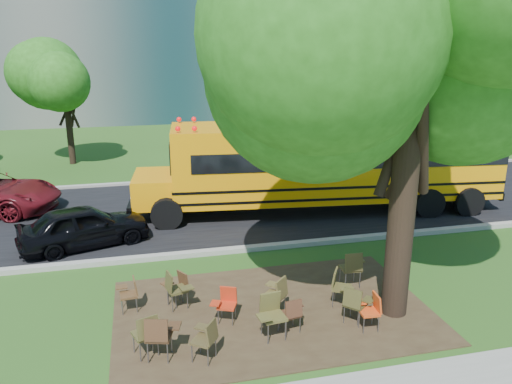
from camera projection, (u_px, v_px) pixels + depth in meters
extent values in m
plane|color=#234716|center=(225.00, 306.00, 11.51)|extent=(160.00, 160.00, 0.00)
cube|color=#382819|center=(273.00, 311.00, 11.26)|extent=(7.00, 4.50, 0.03)
cube|color=black|center=(191.00, 211.00, 18.03)|extent=(80.00, 8.00, 0.04)
cube|color=gray|center=(207.00, 252.00, 14.28)|extent=(80.00, 0.25, 0.14)
cube|color=gray|center=(181.00, 181.00, 21.84)|extent=(80.00, 0.25, 0.14)
cylinder|color=black|center=(70.00, 129.00, 24.82)|extent=(0.32, 0.32, 3.50)
sphere|color=#245C15|center=(64.00, 79.00, 24.12)|extent=(4.80, 4.80, 4.80)
cylinder|color=black|center=(330.00, 119.00, 25.75)|extent=(0.38, 0.38, 4.20)
sphere|color=#245C15|center=(332.00, 60.00, 24.92)|extent=(5.60, 5.60, 5.60)
cylinder|color=black|center=(477.00, 122.00, 26.69)|extent=(0.34, 0.34, 3.60)
sphere|color=#245C15|center=(483.00, 74.00, 25.97)|extent=(5.00, 5.00, 5.00)
cylinder|color=black|center=(402.00, 206.00, 10.49)|extent=(0.56, 0.56, 5.06)
sphere|color=#245C15|center=(418.00, 25.00, 9.47)|extent=(7.20, 7.20, 7.20)
cube|color=orange|center=(336.00, 160.00, 17.71)|extent=(11.67, 3.81, 2.55)
cube|color=black|center=(345.00, 152.00, 17.67)|extent=(11.06, 3.78, 0.63)
cube|color=orange|center=(154.00, 188.00, 17.15)|extent=(1.59, 2.42, 0.99)
cube|color=black|center=(335.00, 178.00, 17.90)|extent=(11.70, 3.84, 0.08)
cube|color=black|center=(334.00, 188.00, 18.01)|extent=(11.70, 3.84, 0.08)
cylinder|color=black|center=(167.00, 214.00, 16.12)|extent=(1.07, 0.42, 1.04)
cylinder|color=black|center=(170.00, 192.00, 18.60)|extent=(1.07, 0.42, 1.04)
cylinder|color=black|center=(429.00, 203.00, 17.22)|extent=(1.07, 0.42, 1.04)
cylinder|color=black|center=(399.00, 184.00, 19.70)|extent=(1.07, 0.42, 1.04)
cylinder|color=black|center=(469.00, 202.00, 17.40)|extent=(1.07, 0.42, 1.04)
cylinder|color=black|center=(434.00, 182.00, 19.88)|extent=(1.07, 0.42, 1.04)
cube|color=#494320|center=(145.00, 334.00, 9.54)|extent=(0.55, 0.54, 0.05)
cube|color=#494320|center=(148.00, 328.00, 9.32)|extent=(0.43, 0.23, 0.42)
cube|color=#494320|center=(154.00, 321.00, 9.75)|extent=(0.32, 0.35, 0.03)
cylinder|color=slate|center=(134.00, 343.00, 9.65)|extent=(0.03, 0.03, 0.47)
cylinder|color=slate|center=(158.00, 346.00, 9.55)|extent=(0.03, 0.03, 0.47)
cube|color=#432918|center=(159.00, 336.00, 9.43)|extent=(0.56, 0.54, 0.05)
cube|color=#432918|center=(156.00, 331.00, 9.17)|extent=(0.45, 0.21, 0.44)
cube|color=#432918|center=(174.00, 326.00, 9.53)|extent=(0.31, 0.36, 0.03)
cylinder|color=slate|center=(152.00, 342.00, 9.68)|extent=(0.03, 0.03, 0.49)
cylinder|color=slate|center=(168.00, 353.00, 9.31)|extent=(0.03, 0.03, 0.49)
cube|color=#463B1E|center=(204.00, 340.00, 9.38)|extent=(0.56, 0.56, 0.05)
cube|color=#463B1E|center=(212.00, 332.00, 9.26)|extent=(0.30, 0.38, 0.39)
cube|color=#463B1E|center=(203.00, 327.00, 9.60)|extent=(0.35, 0.33, 0.03)
cylinder|color=slate|center=(192.00, 354.00, 9.35)|extent=(0.02, 0.02, 0.44)
cylinder|color=slate|center=(216.00, 348.00, 9.53)|extent=(0.02, 0.02, 0.44)
cube|color=red|center=(227.00, 306.00, 10.69)|extent=(0.49, 0.48, 0.05)
cube|color=red|center=(228.00, 294.00, 10.79)|extent=(0.37, 0.22, 0.36)
cube|color=red|center=(215.00, 303.00, 10.58)|extent=(0.28, 0.31, 0.03)
cylinder|color=slate|center=(232.00, 319.00, 10.58)|extent=(0.02, 0.02, 0.41)
cylinder|color=slate|center=(222.00, 310.00, 10.92)|extent=(0.02, 0.02, 0.41)
cube|color=#4A2A1A|center=(290.00, 314.00, 10.35)|extent=(0.44, 0.43, 0.05)
cube|color=#4A2A1A|center=(294.00, 309.00, 10.15)|extent=(0.38, 0.15, 0.37)
cube|color=#4A2A1A|center=(297.00, 304.00, 10.52)|extent=(0.24, 0.29, 0.03)
cylinder|color=slate|center=(280.00, 321.00, 10.49)|extent=(0.02, 0.02, 0.42)
cylinder|color=slate|center=(300.00, 325.00, 10.33)|extent=(0.02, 0.02, 0.42)
cube|color=brown|center=(274.00, 317.00, 10.08)|extent=(0.51, 0.49, 0.06)
cube|color=brown|center=(270.00, 302.00, 10.19)|extent=(0.45, 0.15, 0.44)
cube|color=brown|center=(264.00, 317.00, 9.82)|extent=(0.28, 0.33, 0.03)
cylinder|color=slate|center=(285.00, 331.00, 10.04)|extent=(0.03, 0.03, 0.50)
cylinder|color=slate|center=(262.00, 325.00, 10.26)|extent=(0.03, 0.03, 0.50)
cube|color=#D44616|center=(369.00, 312.00, 10.41)|extent=(0.40, 0.42, 0.05)
cube|color=#D44616|center=(377.00, 302.00, 10.38)|extent=(0.11, 0.38, 0.38)
cube|color=#D44616|center=(359.00, 302.00, 10.57)|extent=(0.28, 0.22, 0.03)
cylinder|color=slate|center=(364.00, 326.00, 10.29)|extent=(0.02, 0.02, 0.42)
cylinder|color=slate|center=(372.00, 316.00, 10.65)|extent=(0.02, 0.02, 0.42)
cube|color=#423E1D|center=(355.00, 304.00, 10.66)|extent=(0.58, 0.59, 0.05)
cube|color=#423E1D|center=(352.00, 298.00, 10.45)|extent=(0.34, 0.36, 0.41)
cube|color=#423E1D|center=(369.00, 300.00, 10.60)|extent=(0.36, 0.35, 0.03)
cylinder|color=slate|center=(351.00, 308.00, 10.95)|extent=(0.02, 0.02, 0.45)
cylinder|color=slate|center=(359.00, 320.00, 10.49)|extent=(0.02, 0.02, 0.45)
cube|color=#50351C|center=(128.00, 295.00, 11.14)|extent=(0.40, 0.42, 0.05)
cube|color=#50351C|center=(135.00, 286.00, 11.14)|extent=(0.12, 0.37, 0.37)
cube|color=#50351C|center=(121.00, 287.00, 11.27)|extent=(0.27, 0.22, 0.03)
cylinder|color=slate|center=(122.00, 308.00, 11.01)|extent=(0.02, 0.02, 0.41)
cylinder|color=slate|center=(135.00, 299.00, 11.39)|extent=(0.02, 0.02, 0.41)
cube|color=#50321C|center=(177.00, 289.00, 11.42)|extent=(0.50, 0.51, 0.05)
cube|color=#50321C|center=(183.00, 279.00, 11.47)|extent=(0.25, 0.36, 0.37)
cube|color=#50321C|center=(167.00, 283.00, 11.46)|extent=(0.32, 0.30, 0.03)
cylinder|color=slate|center=(176.00, 302.00, 11.27)|extent=(0.02, 0.02, 0.41)
cylinder|color=slate|center=(179.00, 293.00, 11.69)|extent=(0.02, 0.02, 0.41)
cube|color=#46411E|center=(177.00, 290.00, 11.27)|extent=(0.50, 0.52, 0.05)
cube|color=#46411E|center=(169.00, 282.00, 11.13)|extent=(0.19, 0.43, 0.42)
cube|color=#46411E|center=(187.00, 288.00, 11.09)|extent=(0.33, 0.29, 0.03)
cylinder|color=slate|center=(183.00, 294.00, 11.56)|extent=(0.02, 0.02, 0.47)
cylinder|color=slate|center=(172.00, 304.00, 11.11)|extent=(0.02, 0.02, 0.47)
cube|color=brown|center=(274.00, 296.00, 10.94)|extent=(0.63, 0.63, 0.05)
cube|color=brown|center=(282.00, 289.00, 10.77)|extent=(0.37, 0.38, 0.43)
cube|color=brown|center=(273.00, 285.00, 11.19)|extent=(0.38, 0.38, 0.03)
cylinder|color=slate|center=(262.00, 308.00, 10.94)|extent=(0.03, 0.03, 0.49)
cylinder|color=slate|center=(285.00, 305.00, 11.07)|extent=(0.03, 0.03, 0.49)
cube|color=#4D4721|center=(342.00, 288.00, 11.37)|extent=(0.57, 0.58, 0.05)
cube|color=#4D4721|center=(334.00, 278.00, 11.36)|extent=(0.29, 0.40, 0.41)
cube|color=#4D4721|center=(347.00, 289.00, 11.07)|extent=(0.36, 0.34, 0.03)
cylinder|color=slate|center=(350.00, 295.00, 11.54)|extent=(0.02, 0.02, 0.46)
cylinder|color=slate|center=(333.00, 299.00, 11.32)|extent=(0.02, 0.02, 0.46)
cube|color=brown|center=(350.00, 268.00, 12.28)|extent=(0.48, 0.46, 0.06)
cube|color=brown|center=(354.00, 262.00, 12.03)|extent=(0.45, 0.12, 0.44)
cube|color=brown|center=(358.00, 260.00, 12.44)|extent=(0.25, 0.32, 0.03)
cylinder|color=slate|center=(340.00, 275.00, 12.49)|extent=(0.03, 0.03, 0.50)
cylinder|color=slate|center=(360.00, 280.00, 12.21)|extent=(0.03, 0.03, 0.50)
imported|color=black|center=(84.00, 226.00, 14.73)|extent=(4.01, 2.58, 1.27)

